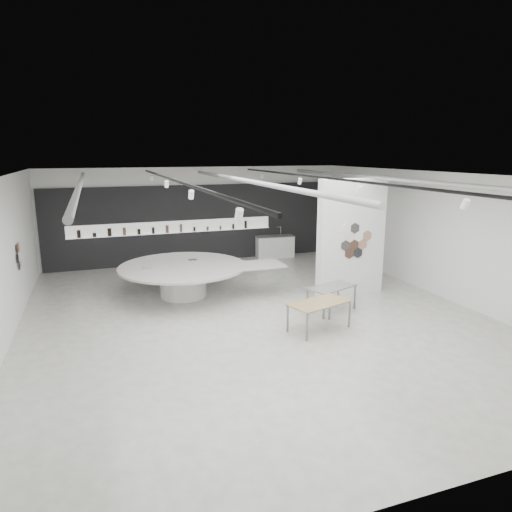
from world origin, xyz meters
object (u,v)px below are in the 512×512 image
object	(u,v)px
sample_table_stone	(332,289)
kitchen_counter	(275,246)
sample_table_wood	(319,304)
partition_column	(351,237)
display_island	(186,276)

from	to	relation	value
sample_table_stone	kitchen_counter	size ratio (longest dim) A/B	0.92
kitchen_counter	sample_table_wood	bearing A→B (deg)	-98.63
partition_column	sample_table_wood	distance (m)	3.52
sample_table_stone	kitchen_counter	distance (m)	6.89
partition_column	sample_table_stone	distance (m)	2.16
display_island	kitchen_counter	xyz separation A→B (m)	(4.61, 4.11, -0.19)
partition_column	sample_table_wood	world-z (taller)	partition_column
partition_column	sample_table_wood	xyz separation A→B (m)	(-2.30, -2.42, -1.13)
display_island	sample_table_wood	bearing A→B (deg)	-54.88
sample_table_wood	partition_column	bearing A→B (deg)	46.42
sample_table_wood	kitchen_counter	distance (m)	8.22
sample_table_wood	sample_table_stone	bearing A→B (deg)	49.63
display_island	sample_table_wood	distance (m)	4.66
partition_column	display_island	bearing A→B (deg)	163.69
sample_table_wood	display_island	bearing A→B (deg)	124.14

